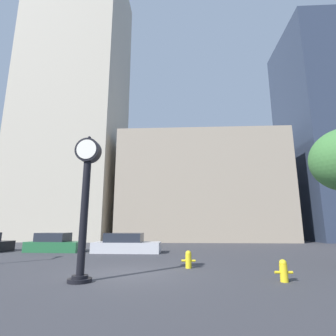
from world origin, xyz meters
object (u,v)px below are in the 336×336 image
car_green (55,244)px  fire_hydrant_near (188,259)px  fire_hydrant_far (284,270)px  car_silver (126,244)px  street_clock (86,193)px

car_green → fire_hydrant_near: (9.41, -6.77, -0.17)m
fire_hydrant_near → fire_hydrant_far: fire_hydrant_near is taller
car_silver → fire_hydrant_far: size_ratio=6.39×
street_clock → fire_hydrant_far: size_ratio=7.06×
street_clock → car_green: street_clock is taller
car_green → fire_hydrant_far: 15.71m
street_clock → car_silver: size_ratio=1.11×
car_green → fire_hydrant_far: (12.54, -9.47, -0.18)m
fire_hydrant_near → fire_hydrant_far: size_ratio=1.03×
street_clock → fire_hydrant_far: street_clock is taller
street_clock → car_silver: bearing=92.8°
car_green → fire_hydrant_far: bearing=-34.3°
fire_hydrant_near → fire_hydrant_far: (3.13, -2.70, -0.01)m
car_green → fire_hydrant_near: bearing=-32.9°
car_green → car_silver: size_ratio=0.85×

